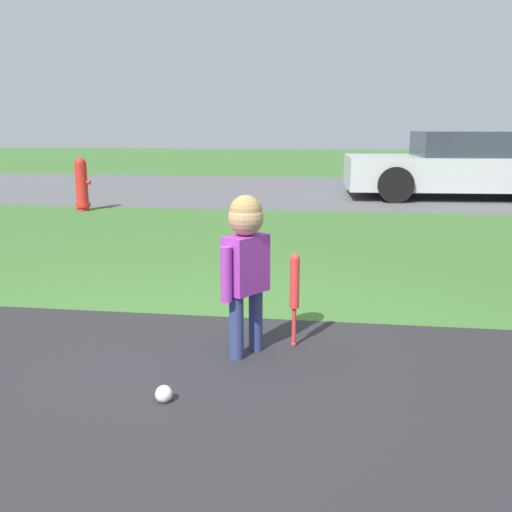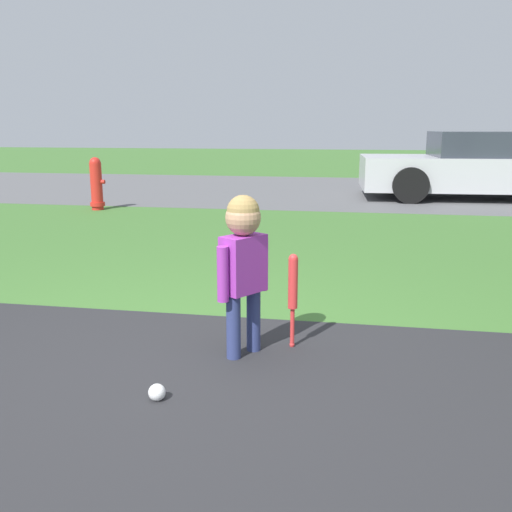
{
  "view_description": "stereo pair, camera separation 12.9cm",
  "coord_description": "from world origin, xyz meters",
  "px_view_note": "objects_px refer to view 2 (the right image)",
  "views": [
    {
      "loc": [
        0.87,
        -2.67,
        1.29
      ],
      "look_at": [
        0.39,
        0.77,
        0.49
      ],
      "focal_mm": 40.0,
      "sensor_mm": 36.0,
      "label": 1
    },
    {
      "loc": [
        1.0,
        -2.65,
        1.29
      ],
      "look_at": [
        0.39,
        0.77,
        0.49
      ],
      "focal_mm": 40.0,
      "sensor_mm": 36.0,
      "label": 2
    }
  ],
  "objects_px": {
    "child": "(243,253)",
    "fire_hydrant": "(96,184)",
    "sports_ball": "(157,392)",
    "baseball_bat": "(293,287)",
    "parked_car": "(478,167)"
  },
  "relations": [
    {
      "from": "fire_hydrant",
      "to": "child",
      "type": "bearing_deg",
      "value": -57.31
    },
    {
      "from": "sports_ball",
      "to": "parked_car",
      "type": "xyz_separation_m",
      "value": [
        3.03,
        8.5,
        0.53
      ]
    },
    {
      "from": "child",
      "to": "parked_car",
      "type": "distance_m",
      "value": 8.33
    },
    {
      "from": "baseball_bat",
      "to": "fire_hydrant",
      "type": "relative_size",
      "value": 0.7
    },
    {
      "from": "fire_hydrant",
      "to": "parked_car",
      "type": "relative_size",
      "value": 0.2
    },
    {
      "from": "baseball_bat",
      "to": "sports_ball",
      "type": "bearing_deg",
      "value": -125.37
    },
    {
      "from": "sports_ball",
      "to": "fire_hydrant",
      "type": "relative_size",
      "value": 0.1
    },
    {
      "from": "parked_car",
      "to": "fire_hydrant",
      "type": "bearing_deg",
      "value": 19.15
    },
    {
      "from": "sports_ball",
      "to": "fire_hydrant",
      "type": "height_order",
      "value": "fire_hydrant"
    },
    {
      "from": "fire_hydrant",
      "to": "parked_car",
      "type": "xyz_separation_m",
      "value": [
        6.15,
        2.55,
        0.17
      ]
    },
    {
      "from": "baseball_bat",
      "to": "sports_ball",
      "type": "relative_size",
      "value": 6.83
    },
    {
      "from": "sports_ball",
      "to": "child",
      "type": "bearing_deg",
      "value": 64.61
    },
    {
      "from": "fire_hydrant",
      "to": "parked_car",
      "type": "distance_m",
      "value": 6.66
    },
    {
      "from": "child",
      "to": "fire_hydrant",
      "type": "bearing_deg",
      "value": 66.5
    },
    {
      "from": "child",
      "to": "parked_car",
      "type": "height_order",
      "value": "parked_car"
    }
  ]
}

